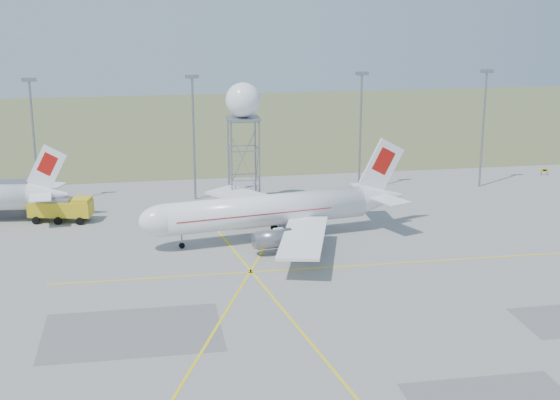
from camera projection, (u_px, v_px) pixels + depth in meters
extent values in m
plane|color=#9E9D98|center=(364.00, 387.00, 68.11)|extent=(400.00, 400.00, 0.00)
cube|color=#596D3C|center=(214.00, 124.00, 201.18)|extent=(400.00, 120.00, 0.03)
cylinder|color=gray|center=(34.00, 145.00, 122.35)|extent=(0.36, 0.36, 20.00)
cube|color=gray|center=(29.00, 80.00, 119.68)|extent=(2.20, 0.50, 0.60)
cylinder|color=gray|center=(194.00, 140.00, 126.55)|extent=(0.36, 0.36, 20.00)
cube|color=gray|center=(192.00, 77.00, 123.89)|extent=(2.20, 0.50, 0.60)
cylinder|color=gray|center=(360.00, 134.00, 131.26)|extent=(0.36, 0.36, 20.00)
cube|color=gray|center=(362.00, 73.00, 128.60)|extent=(2.20, 0.50, 0.60)
cylinder|color=gray|center=(483.00, 130.00, 134.96)|extent=(0.36, 0.36, 20.00)
cube|color=gray|center=(487.00, 71.00, 132.30)|extent=(2.20, 0.50, 0.60)
cylinder|color=black|center=(541.00, 173.00, 145.70)|extent=(0.10, 0.10, 0.80)
cylinder|color=black|center=(547.00, 173.00, 145.90)|extent=(0.10, 0.10, 0.80)
cube|color=yellow|center=(544.00, 170.00, 145.65)|extent=(1.60, 0.15, 0.50)
cube|color=black|center=(545.00, 170.00, 145.58)|extent=(0.80, 0.03, 0.30)
cylinder|color=white|center=(267.00, 210.00, 107.44)|extent=(28.74, 9.04, 4.37)
ellipsoid|color=white|center=(165.00, 220.00, 102.84)|extent=(7.62, 5.47, 4.37)
cube|color=black|center=(155.00, 216.00, 102.24)|extent=(2.03, 2.65, 1.07)
cone|color=white|center=(380.00, 197.00, 113.03)|extent=(7.19, 5.40, 4.37)
cube|color=white|center=(382.00, 166.00, 111.83)|extent=(6.96, 1.49, 8.22)
cube|color=#B2110B|center=(383.00, 161.00, 111.70)|extent=(3.77, 0.99, 4.22)
cube|color=white|center=(367.00, 188.00, 115.89)|extent=(4.45, 6.51, 0.20)
cube|color=white|center=(388.00, 200.00, 109.53)|extent=(4.45, 6.51, 0.20)
cube|color=white|center=(256.00, 199.00, 117.20)|extent=(14.44, 17.27, 0.39)
cube|color=white|center=(303.00, 237.00, 99.32)|extent=(9.97, 18.25, 0.39)
cylinder|color=slate|center=(246.00, 213.00, 113.39)|extent=(4.94, 3.24, 2.51)
cylinder|color=slate|center=(274.00, 239.00, 101.87)|extent=(4.94, 3.24, 2.51)
cube|color=#B2110B|center=(251.00, 211.00, 106.71)|extent=(22.28, 7.99, 0.13)
cylinder|color=black|center=(182.00, 245.00, 104.50)|extent=(0.88, 0.88, 0.98)
cube|color=black|center=(281.00, 234.00, 109.11)|extent=(2.17, 6.65, 0.98)
cylinder|color=gray|center=(281.00, 231.00, 108.98)|extent=(0.30, 0.30, 1.97)
cone|color=white|center=(49.00, 195.00, 116.38)|extent=(6.19, 4.51, 3.85)
cube|color=white|center=(47.00, 168.00, 115.32)|extent=(6.16, 1.01, 7.25)
cube|color=#B2110B|center=(48.00, 164.00, 115.16)|extent=(3.33, 0.72, 3.72)
cube|color=white|center=(50.00, 187.00, 119.20)|extent=(3.68, 5.62, 0.17)
cube|color=white|center=(40.00, 197.00, 113.26)|extent=(3.68, 5.62, 0.17)
cylinder|color=gray|center=(232.00, 166.00, 120.94)|extent=(0.26, 0.26, 14.19)
cylinder|color=gray|center=(259.00, 165.00, 121.68)|extent=(0.26, 0.26, 14.19)
cylinder|color=gray|center=(255.00, 159.00, 125.83)|extent=(0.26, 0.26, 14.19)
cylinder|color=gray|center=(229.00, 160.00, 125.10)|extent=(0.26, 0.26, 14.19)
cube|color=gray|center=(243.00, 118.00, 121.53)|extent=(4.97, 4.97, 0.27)
sphere|color=white|center=(243.00, 100.00, 120.79)|extent=(5.46, 5.46, 5.46)
cube|color=gold|center=(61.00, 208.00, 116.22)|extent=(9.71, 5.12, 2.26)
cube|color=gold|center=(82.00, 203.00, 115.80)|extent=(3.06, 3.37, 1.44)
cube|color=black|center=(87.00, 202.00, 115.74)|extent=(0.71, 2.62, 1.03)
cube|color=gray|center=(53.00, 199.00, 115.93)|extent=(5.57, 3.58, 0.41)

